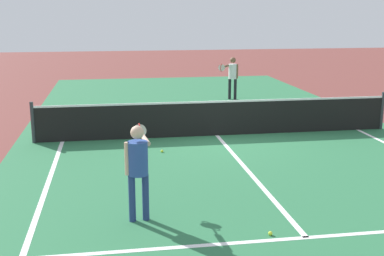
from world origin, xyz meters
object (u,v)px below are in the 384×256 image
Objects in this scene: player_near at (138,162)px; tennis_ball_near_net at (162,151)px; tennis_ball_mid_court at (270,233)px; player_far at (232,73)px; net at (217,118)px.

player_near is 23.94× the size of tennis_ball_near_net.
player_near reaches higher than tennis_ball_mid_court.
tennis_ball_mid_court is at bearing -100.96° from player_far.
player_near is 4.08m from tennis_ball_near_net.
net is 147.41× the size of tennis_ball_mid_court.
net is 6.27m from tennis_ball_mid_court.
net is at bearing -107.83° from player_far.
net is 5.87m from player_near.
tennis_ball_mid_court and tennis_ball_near_net have the same top height.
tennis_ball_near_net is (0.78, 3.89, -0.94)m from player_near.
net is 6.04× the size of player_far.
tennis_ball_mid_court is (-2.27, -11.70, -0.97)m from player_far.
net is 5.76m from player_far.
tennis_ball_mid_court is at bearing -94.66° from net.
player_near reaches higher than net.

